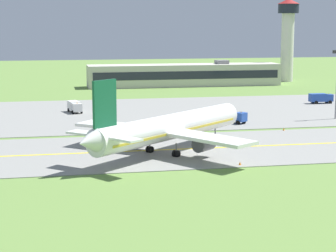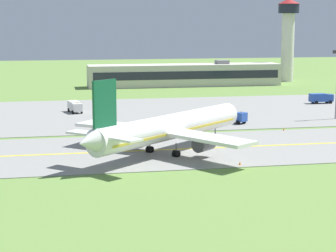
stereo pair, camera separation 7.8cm
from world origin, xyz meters
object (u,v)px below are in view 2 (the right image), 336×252
Objects in this scene: airplane_lead at (169,128)px; service_truck_catering at (75,106)px; service_truck_baggage at (321,98)px; service_truck_fuel at (236,118)px; control_tower at (288,32)px.

airplane_lead reaches higher than service_truck_catering.
airplane_lead is at bearing -133.95° from service_truck_baggage.
service_truck_catering is at bearing -176.31° from service_truck_baggage.
service_truck_baggage is at bearing 40.15° from service_truck_fuel.
service_truck_baggage and service_truck_catering have the same top height.
airplane_lead reaches higher than service_truck_baggage.
service_truck_catering is (-31.62, 21.78, 0.35)m from service_truck_fuel.
service_truck_fuel is (-30.57, -25.79, -0.35)m from service_truck_baggage.
control_tower is at bearing 59.83° from airplane_lead.
control_tower reaches higher than service_truck_baggage.
service_truck_fuel is 0.22× the size of control_tower.
service_truck_fuel is 1.02× the size of service_truck_catering.
service_truck_catering is at bearing 145.43° from service_truck_fuel.
service_truck_baggage is 63.20m from control_tower.
service_truck_baggage is (49.86, 51.73, -2.60)m from airplane_lead.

